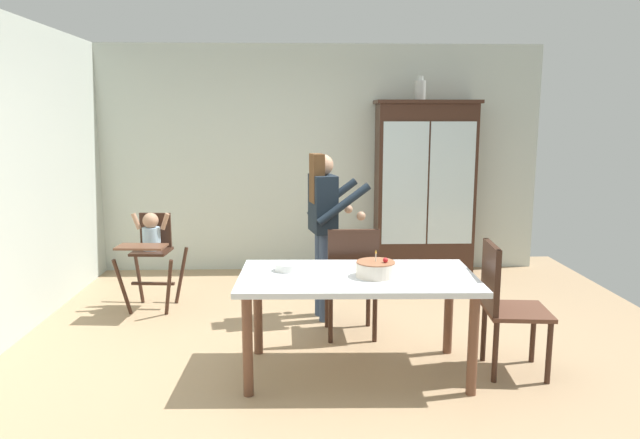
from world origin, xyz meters
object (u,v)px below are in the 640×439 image
object	(u,v)px
ceramic_vase	(420,90)
birthday_cake	(376,269)
dining_chair_far_side	(352,275)
serving_bowl	(287,267)
china_cabinet	(424,188)
dining_chair_right_end	(503,299)
adult_person	(324,216)
high_chair_with_toddler	(151,243)
dining_table	(357,287)

from	to	relation	value
ceramic_vase	birthday_cake	size ratio (longest dim) A/B	0.96
dining_chair_far_side	birthday_cake	bearing A→B (deg)	96.43
serving_bowl	china_cabinet	bearing A→B (deg)	59.25
dining_chair_far_side	ceramic_vase	bearing A→B (deg)	-116.19
ceramic_vase	dining_chair_right_end	bearing A→B (deg)	-88.36
ceramic_vase	adult_person	size ratio (longest dim) A/B	0.18
high_chair_with_toddler	birthday_cake	bearing A→B (deg)	-34.47
ceramic_vase	serving_bowl	distance (m)	3.33
birthday_cake	serving_bowl	distance (m)	0.65
china_cabinet	high_chair_with_toddler	xyz separation A→B (m)	(-2.91, -1.24, -0.37)
high_chair_with_toddler	dining_chair_right_end	world-z (taller)	dining_chair_right_end
ceramic_vase	birthday_cake	xyz separation A→B (m)	(-0.85, -2.82, -1.37)
ceramic_vase	adult_person	distance (m)	2.30
china_cabinet	adult_person	xyz separation A→B (m)	(-1.25, -1.57, -0.06)
adult_person	serving_bowl	bearing A→B (deg)	152.28
high_chair_with_toddler	dining_chair_far_side	distance (m)	2.06
birthday_cake	dining_chair_right_end	size ratio (longest dim) A/B	0.29
dining_table	dining_chair_right_end	distance (m)	1.06
ceramic_vase	adult_person	world-z (taller)	ceramic_vase
china_cabinet	ceramic_vase	world-z (taller)	ceramic_vase
high_chair_with_toddler	adult_person	world-z (taller)	adult_person
adult_person	dining_chair_far_side	bearing A→B (deg)	-169.22
serving_bowl	dining_chair_right_end	world-z (taller)	dining_chair_right_end
birthday_cake	adult_person	bearing A→B (deg)	104.32
birthday_cake	dining_chair_far_side	bearing A→B (deg)	98.17
china_cabinet	dining_chair_far_side	world-z (taller)	china_cabinet
high_chair_with_toddler	serving_bowl	xyz separation A→B (m)	(1.34, -1.39, 0.11)
dining_chair_far_side	adult_person	bearing A→B (deg)	-69.62
adult_person	dining_table	xyz separation A→B (m)	(0.19, -1.19, -0.32)
high_chair_with_toddler	adult_person	distance (m)	1.71
china_cabinet	birthday_cake	xyz separation A→B (m)	(-0.94, -2.81, -0.23)
dining_table	dining_chair_far_side	bearing A→B (deg)	87.99
dining_chair_far_side	high_chair_with_toddler	bearing A→B (deg)	-26.50
high_chair_with_toddler	adult_person	bearing A→B (deg)	-7.26
birthday_cake	dining_chair_right_end	xyz separation A→B (m)	(0.93, 0.03, -0.24)
ceramic_vase	dining_table	world-z (taller)	ceramic_vase
high_chair_with_toddler	birthday_cake	world-z (taller)	high_chair_with_toddler
high_chair_with_toddler	dining_table	bearing A→B (deg)	-35.47
serving_bowl	high_chair_with_toddler	bearing A→B (deg)	133.93
dining_chair_right_end	ceramic_vase	bearing A→B (deg)	7.00
birthday_cake	dining_chair_far_side	xyz separation A→B (m)	(-0.10, 0.71, -0.24)
high_chair_with_toddler	adult_person	size ratio (longest dim) A/B	0.62
adult_person	dining_chair_far_side	size ratio (longest dim) A/B	1.59
serving_bowl	ceramic_vase	bearing A→B (deg)	60.66
ceramic_vase	dining_chair_far_side	bearing A→B (deg)	-114.45
birthday_cake	dining_chair_right_end	bearing A→B (deg)	1.59
high_chair_with_toddler	dining_chair_right_end	bearing A→B (deg)	-23.89
ceramic_vase	dining_chair_far_side	world-z (taller)	ceramic_vase
dining_table	dining_chair_right_end	xyz separation A→B (m)	(1.06, -0.02, -0.10)
china_cabinet	high_chair_with_toddler	size ratio (longest dim) A/B	2.15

